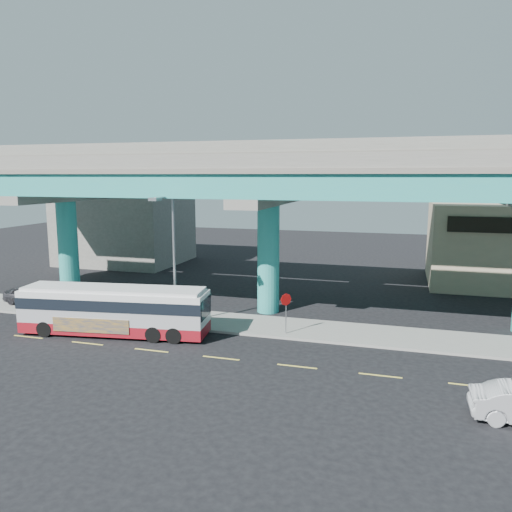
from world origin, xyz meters
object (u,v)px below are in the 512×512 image
(parked_car, at_px, (29,295))
(stop_sign, at_px, (286,305))
(street_lamp, at_px, (170,242))
(transit_bus, at_px, (114,309))

(parked_car, height_order, stop_sign, stop_sign)
(street_lamp, relative_size, stop_sign, 3.38)
(parked_car, relative_size, street_lamp, 0.48)
(transit_bus, relative_size, parked_car, 2.92)
(transit_bus, distance_m, parked_car, 10.29)
(parked_car, distance_m, stop_sign, 19.32)
(transit_bus, relative_size, street_lamp, 1.39)
(transit_bus, bearing_deg, parked_car, 149.82)
(street_lamp, distance_m, stop_sign, 7.86)
(transit_bus, height_order, parked_car, transit_bus)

